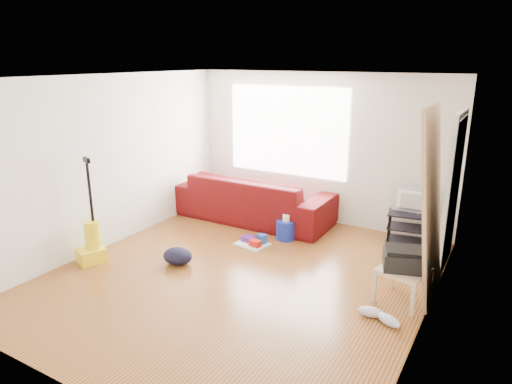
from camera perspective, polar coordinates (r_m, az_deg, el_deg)
The scene contains 13 objects.
room at distance 5.64m, azimuth -0.66°, elevation 1.45°, with size 4.51×5.01×2.51m.
sofa at distance 7.99m, azimuth -0.23°, elevation -3.40°, with size 2.70×1.06×0.79m, color #52020B.
tv_stand at distance 7.28m, azimuth 18.80°, elevation -4.28°, with size 0.74×0.49×0.47m.
tv at distance 7.15m, azimuth 19.10°, elevation -1.15°, with size 0.65×0.09×0.38m, color black.
side_table at distance 5.54m, azimuth 17.95°, elevation -9.71°, with size 0.60×0.60×0.41m.
printer at distance 5.46m, azimuth 18.12°, elevation -7.95°, with size 0.56×0.49×0.25m.
bucket at distance 7.16m, azimuth 3.72°, elevation -5.85°, with size 0.30×0.30×0.30m, color #152AA6.
toilet_paper at distance 7.09m, azimuth 3.78°, elevation -4.36°, with size 0.11×0.11×0.10m, color white.
cleaning_tray at distance 6.88m, azimuth -0.29°, elevation -6.30°, with size 0.52×0.44×0.17m.
backpack at distance 6.42m, azimuth -9.71°, elevation -8.82°, with size 0.41×0.33×0.23m, color black.
sneakers at distance 5.23m, azimuth 15.19°, elevation -14.73°, with size 0.52×0.26×0.12m.
vacuum at distance 6.69m, azimuth -19.84°, elevation -6.01°, with size 0.41×0.43×1.46m.
door_panel at distance 5.91m, azimuth 19.99°, elevation -11.96°, with size 0.04×0.89×2.23m, color #AD7345.
Camera 1 is at (2.87, -4.52, 2.72)m, focal length 32.00 mm.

